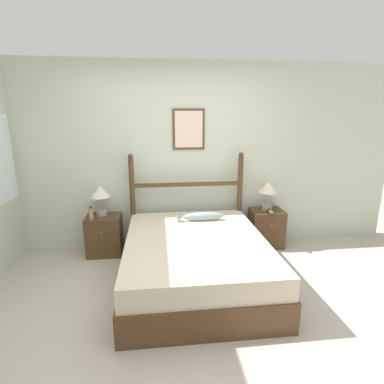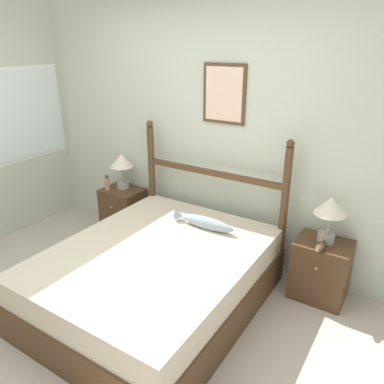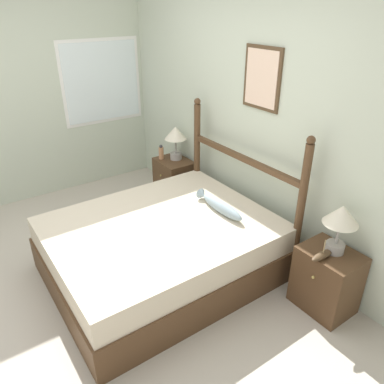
% 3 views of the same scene
% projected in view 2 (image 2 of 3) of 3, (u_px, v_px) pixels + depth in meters
% --- Properties ---
extents(ground_plane, '(16.00, 16.00, 0.00)m').
position_uv_depth(ground_plane, '(91.00, 343.00, 2.82)').
color(ground_plane, '#B7AD9E').
extents(wall_back, '(6.40, 0.08, 2.55)m').
position_uv_depth(wall_back, '(208.00, 133.00, 3.70)').
color(wall_back, beige).
rests_on(wall_back, ground_plane).
extents(bed, '(1.56, 1.92, 0.54)m').
position_uv_depth(bed, '(156.00, 278.00, 3.14)').
color(bed, '#4C331E').
rests_on(bed, ground_plane).
extents(headboard, '(1.56, 0.07, 1.36)m').
position_uv_depth(headboard, '(211.00, 192.00, 3.69)').
color(headboard, '#4C331E').
rests_on(headboard, ground_plane).
extents(nightstand_left, '(0.46, 0.38, 0.54)m').
position_uv_depth(nightstand_left, '(124.00, 211.00, 4.38)').
color(nightstand_left, '#4C331E').
rests_on(nightstand_left, ground_plane).
extents(nightstand_right, '(0.46, 0.38, 0.54)m').
position_uv_depth(nightstand_right, '(320.00, 270.00, 3.25)').
color(nightstand_right, '#4C331E').
rests_on(nightstand_right, ground_plane).
extents(table_lamp_left, '(0.26, 0.26, 0.41)m').
position_uv_depth(table_lamp_left, '(122.00, 164.00, 4.22)').
color(table_lamp_left, gray).
rests_on(table_lamp_left, nightstand_left).
extents(table_lamp_right, '(0.26, 0.26, 0.41)m').
position_uv_depth(table_lamp_right, '(330.00, 210.00, 3.06)').
color(table_lamp_right, gray).
rests_on(table_lamp_right, nightstand_right).
extents(bottle, '(0.06, 0.06, 0.18)m').
position_uv_depth(bottle, '(107.00, 183.00, 4.24)').
color(bottle, tan).
rests_on(bottle, nightstand_left).
extents(model_boat, '(0.07, 0.24, 0.16)m').
position_uv_depth(model_boat, '(321.00, 246.00, 3.05)').
color(model_boat, '#4C3823').
rests_on(model_boat, nightstand_right).
extents(fish_pillow, '(0.60, 0.10, 0.11)m').
position_uv_depth(fish_pillow, '(204.00, 222.00, 3.39)').
color(fish_pillow, '#8499A3').
rests_on(fish_pillow, bed).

